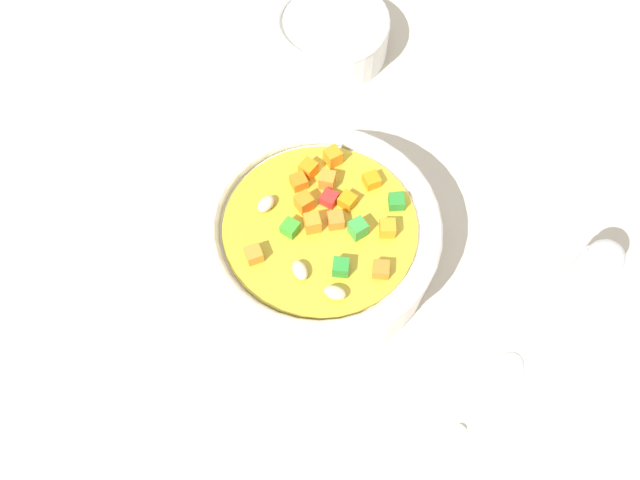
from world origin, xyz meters
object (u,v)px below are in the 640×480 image
pepper_shaker (592,273)px  soup_bowl_main (320,238)px  side_bowl_small (330,33)px  spoon (468,420)px

pepper_shaker → soup_bowl_main: bearing=-109.9°
side_bowl_small → soup_bowl_main: bearing=-13.1°
spoon → side_bowl_small: size_ratio=1.34×
side_bowl_small → pepper_shaker: bearing=25.8°
side_bowl_small → pepper_shaker: 34.38cm
soup_bowl_main → pepper_shaker: 21.71cm
soup_bowl_main → pepper_shaker: (7.39, 20.40, 0.66)cm
spoon → side_bowl_small: bearing=56.8°
spoon → pepper_shaker: (-8.60, 11.94, 3.60)cm
side_bowl_small → pepper_shaker: pepper_shaker is taller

